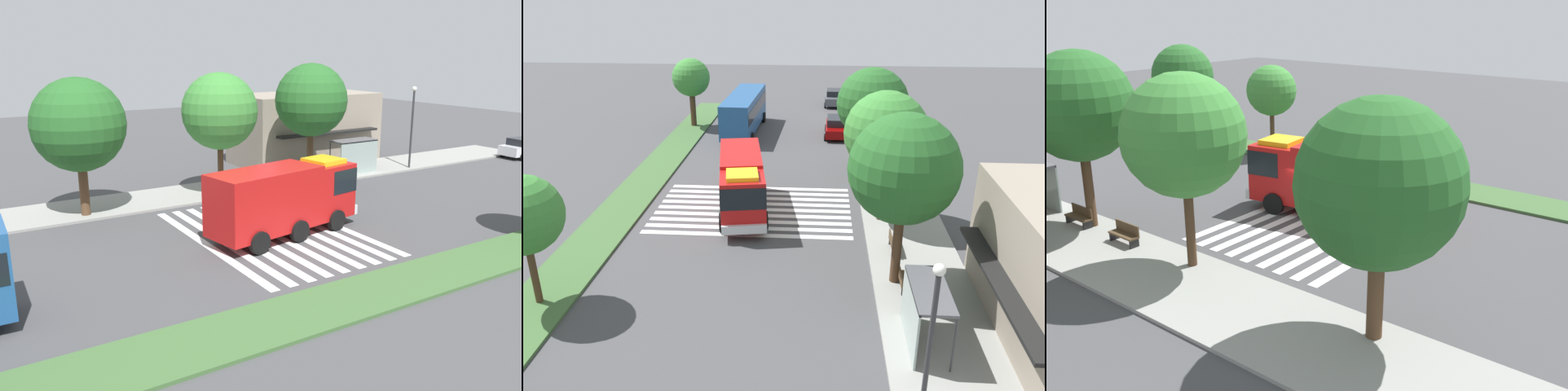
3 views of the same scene
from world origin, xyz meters
TOP-DOWN VIEW (x-y plane):
  - ground_plane at (0.00, 0.00)m, footprint 120.00×120.00m
  - sidewalk at (0.00, 9.08)m, footprint 60.00×4.67m
  - median_strip at (0.00, -8.24)m, footprint 60.00×3.00m
  - crosswalk at (-0.71, 0.00)m, footprint 7.65×12.13m
  - fire_truck at (-0.09, -0.60)m, footprint 8.70×3.85m
  - parked_car_west at (-30.42, 5.54)m, footprint 4.26×2.15m
  - parked_car_mid at (-17.84, 5.54)m, footprint 4.84×2.22m
  - transit_bus at (-18.67, -3.03)m, footprint 10.79×3.15m
  - bus_stop_shelter at (11.97, 8.05)m, footprint 3.50×1.40m
  - bench_near_shelter at (7.97, 8.07)m, footprint 1.60×0.50m
  - bench_west_of_shelter at (4.44, 8.07)m, footprint 1.60×0.50m
  - street_lamp at (16.85, 7.34)m, footprint 0.36×0.36m
  - sidewalk_tree_far_west at (-8.08, 7.74)m, footprint 5.11×5.11m
  - sidewalk_tree_west at (0.46, 7.74)m, footprint 4.75×4.75m
  - sidewalk_tree_center at (7.45, 7.74)m, footprint 4.94×4.94m
  - median_tree_far_west at (-20.19, -8.24)m, footprint 3.55×3.55m

SIDE VIEW (x-z plane):
  - ground_plane at x=0.00m, z-range 0.00..0.00m
  - crosswalk at x=-0.71m, z-range 0.00..0.01m
  - sidewalk at x=0.00m, z-range 0.00..0.14m
  - median_strip at x=0.00m, z-range 0.00..0.14m
  - bench_near_shelter at x=7.97m, z-range 0.14..1.04m
  - bench_west_of_shelter at x=4.44m, z-range 0.14..1.04m
  - parked_car_mid at x=-17.84m, z-range 0.02..1.74m
  - parked_car_west at x=-30.42m, z-range 0.02..1.78m
  - bus_stop_shelter at x=11.97m, z-range 0.66..3.12m
  - fire_truck at x=-0.09m, z-range 0.22..3.83m
  - transit_bus at x=-18.67m, z-range 0.33..3.88m
  - street_lamp at x=16.85m, z-range 0.70..6.96m
  - median_tree_far_west at x=-20.19m, z-range 1.50..7.91m
  - sidewalk_tree_far_west at x=-8.08m, z-range 1.37..8.99m
  - sidewalk_tree_west at x=0.46m, z-range 1.59..9.26m
  - sidewalk_tree_center at x=7.45m, z-range 1.71..9.83m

